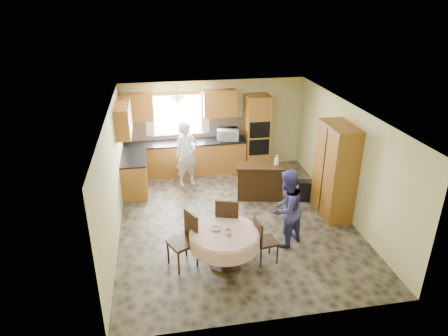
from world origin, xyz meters
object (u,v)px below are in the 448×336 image
chair_left (186,237)px  chair_back (228,220)px  cupboard (335,171)px  person_sink (187,155)px  oven_tower (257,133)px  dining_table (225,239)px  person_dining (286,209)px  sideboard (260,183)px  chair_right (262,238)px

chair_left → chair_back: (0.85, 0.42, 0.01)m
cupboard → person_sink: 3.70m
chair_left → person_sink: person_sink is taller
oven_tower → cupboard: 2.96m
dining_table → person_sink: (-0.37, 3.47, 0.28)m
chair_back → chair_left: bearing=43.6°
cupboard → person_dining: (-1.42, -0.98, -0.26)m
sideboard → dining_table: (-1.30, -2.44, 0.16)m
chair_left → chair_back: size_ratio=0.98×
sideboard → cupboard: cupboard is taller
chair_left → person_dining: size_ratio=0.66×
chair_left → chair_right: 1.41m
dining_table → chair_back: size_ratio=1.19×
chair_back → chair_right: chair_back is taller
cupboard → person_dining: bearing=-145.5°
sideboard → cupboard: (1.42, -0.98, 0.65)m
oven_tower → dining_table: 4.56m
cupboard → dining_table: (-2.72, -1.46, -0.49)m
sideboard → chair_back: chair_back is taller
chair_back → chair_right: size_ratio=1.20×
cupboard → dining_table: cupboard is taller
chair_right → person_sink: size_ratio=0.53×
dining_table → person_sink: 3.50m
chair_left → chair_right: chair_left is taller
oven_tower → chair_right: (-0.94, -4.21, -0.57)m
person_dining → cupboard: bearing=-179.5°
chair_right → person_dining: 0.82m
sideboard → dining_table: sideboard is taller
cupboard → chair_back: cupboard is taller
chair_left → person_sink: bearing=148.4°
oven_tower → chair_back: bearing=-112.3°
chair_back → person_dining: (1.14, -0.12, 0.20)m
oven_tower → cupboard: (1.07, -2.76, -0.00)m
oven_tower → chair_right: oven_tower is taller
dining_table → person_dining: bearing=20.2°
chair_right → person_dining: person_dining is taller
chair_back → dining_table: bearing=91.8°
dining_table → chair_back: chair_back is taller
sideboard → chair_left: bearing=-119.5°
chair_back → person_sink: size_ratio=0.64×
sideboard → chair_right: 2.51m
sideboard → person_dining: (-0.00, -1.96, 0.39)m
sideboard → cupboard: size_ratio=0.54×
oven_tower → chair_right: 4.35m
oven_tower → chair_left: size_ratio=2.02×
sideboard → chair_right: bearing=-91.9°
sideboard → chair_left: 3.02m
dining_table → chair_back: 0.62m
cupboard → chair_back: 2.74m
cupboard → chair_left: (-3.41, -1.29, -0.48)m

